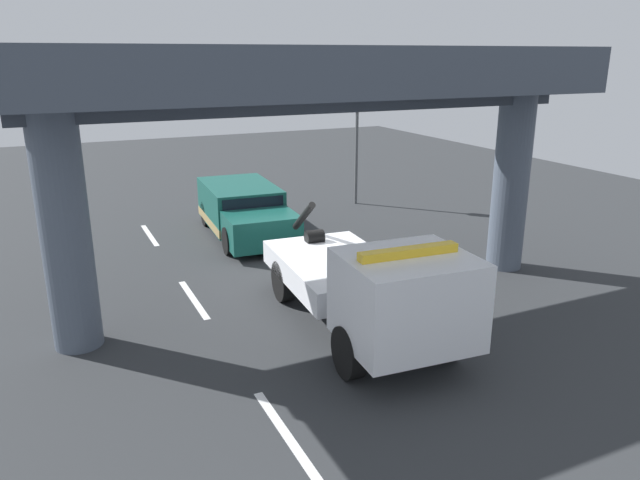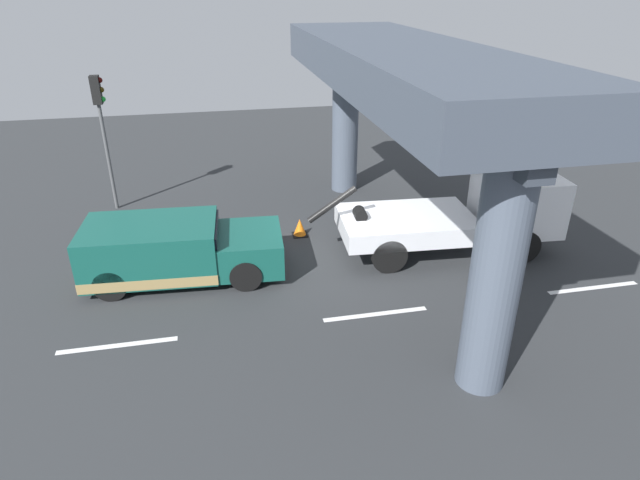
# 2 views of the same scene
# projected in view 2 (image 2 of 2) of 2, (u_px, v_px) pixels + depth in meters

# --- Properties ---
(ground_plane) EXTENTS (60.00, 40.00, 0.10)m
(ground_plane) POSITION_uv_depth(u_px,v_px,m) (346.00, 261.00, 15.67)
(ground_plane) COLOR #2D3033
(lane_stripe_west) EXTENTS (2.60, 0.16, 0.01)m
(lane_stripe_west) POSITION_uv_depth(u_px,v_px,m) (118.00, 345.00, 11.99)
(lane_stripe_west) COLOR silver
(lane_stripe_west) RESTS_ON ground
(lane_stripe_mid) EXTENTS (2.60, 0.16, 0.01)m
(lane_stripe_mid) POSITION_uv_depth(u_px,v_px,m) (375.00, 314.00, 13.10)
(lane_stripe_mid) COLOR silver
(lane_stripe_mid) RESTS_ON ground
(lane_stripe_east) EXTENTS (2.60, 0.16, 0.01)m
(lane_stripe_east) POSITION_uv_depth(u_px,v_px,m) (593.00, 288.00, 14.21)
(lane_stripe_east) COLOR silver
(lane_stripe_east) RESTS_ON ground
(tow_truck_white) EXTENTS (7.32, 2.77, 2.46)m
(tow_truck_white) POSITION_uv_depth(u_px,v_px,m) (471.00, 211.00, 15.76)
(tow_truck_white) COLOR white
(tow_truck_white) RESTS_ON ground
(towed_van_green) EXTENTS (5.33, 2.51, 1.58)m
(towed_van_green) POSITION_uv_depth(u_px,v_px,m) (174.00, 251.00, 14.42)
(towed_van_green) COLOR #145147
(towed_van_green) RESTS_ON ground
(overpass_structure) EXTENTS (3.60, 13.22, 5.91)m
(overpass_structure) POSITION_uv_depth(u_px,v_px,m) (401.00, 84.00, 13.71)
(overpass_structure) COLOR #4C5666
(overpass_structure) RESTS_ON ground
(traffic_light_near) EXTENTS (0.39, 0.32, 4.56)m
(traffic_light_near) POSITION_uv_depth(u_px,v_px,m) (101.00, 115.00, 17.62)
(traffic_light_near) COLOR #515456
(traffic_light_near) RESTS_ON ground
(traffic_light_far) EXTENTS (0.39, 0.32, 4.55)m
(traffic_light_far) POSITION_uv_depth(u_px,v_px,m) (352.00, 104.00, 19.20)
(traffic_light_far) COLOR #515456
(traffic_light_far) RESTS_ON ground
(traffic_light_mid) EXTENTS (0.39, 0.32, 4.24)m
(traffic_light_mid) POSITION_uv_depth(u_px,v_px,m) (563.00, 99.00, 20.86)
(traffic_light_mid) COLOR #515456
(traffic_light_mid) RESTS_ON ground
(traffic_cone_orange) EXTENTS (0.46, 0.46, 0.55)m
(traffic_cone_orange) POSITION_uv_depth(u_px,v_px,m) (300.00, 228.00, 16.98)
(traffic_cone_orange) COLOR orange
(traffic_cone_orange) RESTS_ON ground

